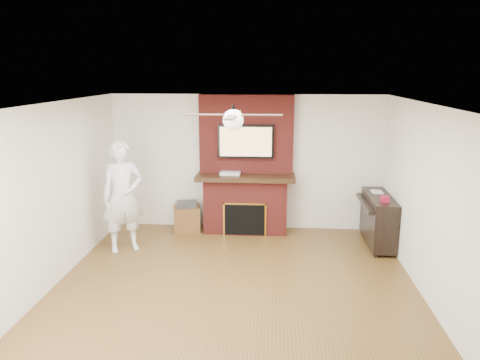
# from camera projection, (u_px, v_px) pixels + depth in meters

# --- Properties ---
(room_shell) EXTENTS (5.36, 5.86, 2.86)m
(room_shell) POSITION_uv_depth(u_px,v_px,m) (233.00, 203.00, 6.00)
(room_shell) COLOR #563A19
(room_shell) RESTS_ON ground
(fireplace) EXTENTS (1.78, 0.64, 2.50)m
(fireplace) POSITION_uv_depth(u_px,v_px,m) (246.00, 178.00, 8.53)
(fireplace) COLOR maroon
(fireplace) RESTS_ON ground
(tv) EXTENTS (1.00, 0.08, 0.60)m
(tv) POSITION_uv_depth(u_px,v_px,m) (246.00, 141.00, 8.33)
(tv) COLOR black
(tv) RESTS_ON fireplace
(ceiling_fan) EXTENTS (1.21, 1.21, 0.31)m
(ceiling_fan) POSITION_uv_depth(u_px,v_px,m) (233.00, 119.00, 5.75)
(ceiling_fan) COLOR black
(ceiling_fan) RESTS_ON room_shell
(person) EXTENTS (0.80, 0.72, 1.83)m
(person) POSITION_uv_depth(u_px,v_px,m) (123.00, 196.00, 7.60)
(person) COLOR silver
(person) RESTS_ON ground
(side_table) EXTENTS (0.56, 0.56, 0.55)m
(side_table) POSITION_uv_depth(u_px,v_px,m) (187.00, 217.00, 8.72)
(side_table) COLOR brown
(side_table) RESTS_ON ground
(piano) EXTENTS (0.49, 1.31, 0.94)m
(piano) POSITION_uv_depth(u_px,v_px,m) (378.00, 218.00, 7.95)
(piano) COLOR black
(piano) RESTS_ON ground
(cable_box) EXTENTS (0.37, 0.22, 0.05)m
(cable_box) POSITION_uv_depth(u_px,v_px,m) (230.00, 173.00, 8.43)
(cable_box) COLOR silver
(cable_box) RESTS_ON fireplace
(candle_orange) EXTENTS (0.07, 0.07, 0.11)m
(candle_orange) POSITION_uv_depth(u_px,v_px,m) (240.00, 231.00, 8.52)
(candle_orange) COLOR #D36018
(candle_orange) RESTS_ON ground
(candle_green) EXTENTS (0.07, 0.07, 0.10)m
(candle_green) POSITION_uv_depth(u_px,v_px,m) (244.00, 232.00, 8.51)
(candle_green) COLOR #2E7335
(candle_green) RESTS_ON ground
(candle_cream) EXTENTS (0.07, 0.07, 0.12)m
(candle_cream) POSITION_uv_depth(u_px,v_px,m) (250.00, 232.00, 8.49)
(candle_cream) COLOR beige
(candle_cream) RESTS_ON ground
(candle_blue) EXTENTS (0.06, 0.06, 0.07)m
(candle_blue) POSITION_uv_depth(u_px,v_px,m) (254.00, 232.00, 8.54)
(candle_blue) COLOR #2F4E8E
(candle_blue) RESTS_ON ground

